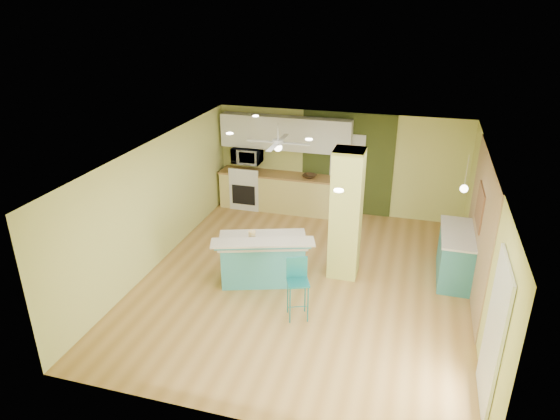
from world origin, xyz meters
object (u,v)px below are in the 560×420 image
object	(u,v)px
bar_stool	(297,278)
canister	(252,235)
peninsula	(263,258)
side_counter	(455,255)
fruit_bowl	(309,176)

from	to	relation	value
bar_stool	canister	size ratio (longest dim) A/B	6.62
bar_stool	canister	world-z (taller)	bar_stool
peninsula	side_counter	world-z (taller)	peninsula
bar_stool	side_counter	world-z (taller)	bar_stool
bar_stool	fruit_bowl	world-z (taller)	bar_stool
fruit_bowl	canister	xyz separation A→B (m)	(-0.32, -3.32, -0.05)
fruit_bowl	canister	distance (m)	3.33
bar_stool	fruit_bowl	bearing A→B (deg)	78.06
peninsula	canister	distance (m)	0.52
peninsula	side_counter	distance (m)	3.64
canister	peninsula	bearing A→B (deg)	7.94
side_counter	canister	xyz separation A→B (m)	(-3.67, -1.11, 0.45)
peninsula	fruit_bowl	distance (m)	3.33
peninsula	fruit_bowl	size ratio (longest dim) A/B	5.93
bar_stool	side_counter	distance (m)	3.28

